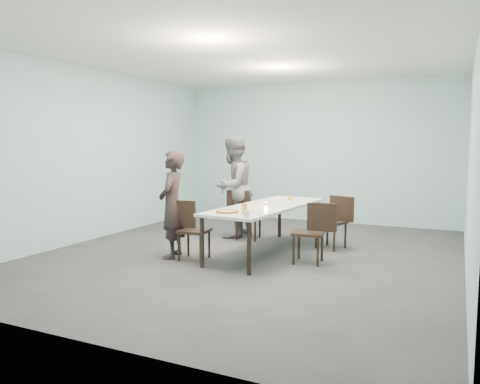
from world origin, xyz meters
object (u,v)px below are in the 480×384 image
at_px(chair_far_right, 335,218).
at_px(beer_glass, 244,209).
at_px(side_plate, 255,210).
at_px(water_tumbler, 246,214).
at_px(pizza, 227,212).
at_px(tealight, 266,204).
at_px(diner_near, 172,204).
at_px(chair_near_right, 314,229).
at_px(diner_far, 233,187).
at_px(amber_tumbler, 290,198).
at_px(chair_near_left, 189,226).
at_px(table, 267,209).
at_px(chair_far_left, 244,211).

relative_size(chair_far_right, beer_glass, 5.80).
distance_m(side_plate, water_tumbler, 0.70).
bearing_deg(water_tumbler, pizza, 147.04).
xyz_separation_m(water_tumbler, tealight, (-0.23, 1.25, -0.02)).
bearing_deg(diner_near, chair_near_right, 89.57).
distance_m(chair_near_right, diner_far, 2.27).
distance_m(chair_near_right, amber_tumbler, 1.35).
bearing_deg(water_tumbler, diner_near, 164.46).
bearing_deg(pizza, amber_tumbler, 80.66).
xyz_separation_m(chair_near_left, beer_glass, (0.96, -0.15, 0.32)).
xyz_separation_m(table, chair_far_right, (0.90, 0.71, -0.19)).
bearing_deg(amber_tumbler, chair_far_left, 177.44).
bearing_deg(diner_near, water_tumbler, 58.62).
bearing_deg(diner_far, side_plate, 43.35).
height_order(diner_far, side_plate, diner_far).
xyz_separation_m(chair_far_left, side_plate, (0.81, -1.39, 0.25)).
height_order(water_tumbler, tealight, water_tumbler).
bearing_deg(table, diner_far, 138.62).
bearing_deg(diner_near, chair_far_left, 150.85).
height_order(chair_far_left, side_plate, chair_far_left).
bearing_deg(chair_near_right, chair_near_left, 12.23).
height_order(chair_near_left, diner_far, diner_far).
distance_m(beer_glass, tealight, 1.03).
height_order(side_plate, amber_tumbler, amber_tumbler).
relative_size(table, chair_near_left, 3.07).
bearing_deg(chair_far_left, water_tumbler, -73.51).
distance_m(diner_far, pizza, 2.08).
height_order(chair_far_left, diner_far, diner_far).
xyz_separation_m(chair_near_right, diner_far, (-1.88, 1.22, 0.42)).
distance_m(chair_far_left, pizza, 1.91).
distance_m(chair_near_right, beer_glass, 1.09).
height_order(chair_far_right, diner_far, diner_far).
height_order(pizza, beer_glass, beer_glass).
xyz_separation_m(chair_far_left, water_tumbler, (0.98, -2.06, 0.29)).
xyz_separation_m(table, diner_near, (-1.17, -0.86, 0.11)).
xyz_separation_m(chair_near_left, side_plate, (0.93, 0.29, 0.25)).
distance_m(table, tealight, 0.08).
xyz_separation_m(diner_near, tealight, (1.15, 0.87, -0.03)).
bearing_deg(water_tumbler, diner_far, 120.02).
xyz_separation_m(table, amber_tumbler, (0.10, 0.78, 0.10)).
height_order(chair_far_left, chair_near_right, same).
relative_size(table, tealight, 47.72).
height_order(diner_far, tealight, diner_far).
distance_m(table, water_tumbler, 1.27).
bearing_deg(amber_tumbler, chair_near_right, -55.57).
distance_m(chair_near_right, side_plate, 0.88).
height_order(table, amber_tumbler, amber_tumbler).
distance_m(chair_far_left, chair_far_right, 1.67).
xyz_separation_m(side_plate, amber_tumbler, (0.06, 1.35, 0.04)).
relative_size(diner_near, amber_tumbler, 20.01).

